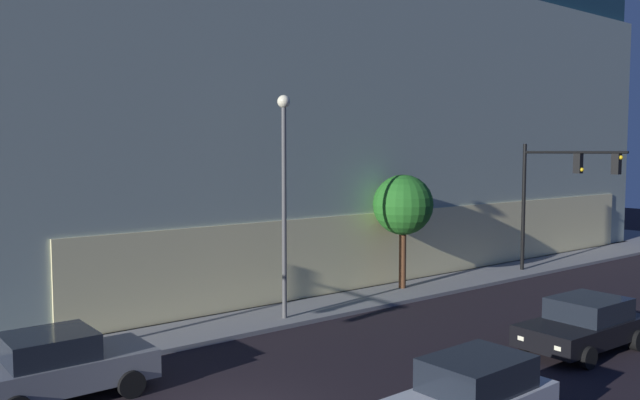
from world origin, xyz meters
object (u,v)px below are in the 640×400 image
object	(u,v)px
car_grey	(60,365)
car_silver	(470,399)
street_lamp_sidewalk	(284,179)
modern_building	(258,116)
sidewalk_tree	(403,205)
car_black	(584,324)
traffic_light_far_corner	(561,181)

from	to	relation	value
car_grey	car_silver	size ratio (longest dim) A/B	1.02
street_lamp_sidewalk	car_silver	distance (m)	10.89
modern_building	street_lamp_sidewalk	xyz separation A→B (m)	(-9.57, -16.45, -3.15)
modern_building	sidewalk_tree	size ratio (longest dim) A/B	7.82
modern_building	car_grey	world-z (taller)	modern_building
sidewalk_tree	car_silver	size ratio (longest dim) A/B	1.19
modern_building	car_silver	xyz separation A→B (m)	(-11.85, -26.27, -7.26)
sidewalk_tree	car_black	xyz separation A→B (m)	(-1.56, -9.02, -2.86)
modern_building	car_black	bearing A→B (deg)	-100.14
modern_building	car_grey	xyz separation A→B (m)	(-17.76, -18.78, -7.30)
car_black	sidewalk_tree	bearing A→B (deg)	80.22
sidewalk_tree	car_grey	distance (m)	15.54
car_grey	sidewalk_tree	bearing A→B (deg)	12.28
traffic_light_far_corner	car_silver	size ratio (longest dim) A/B	1.52
car_grey	car_black	world-z (taller)	car_grey
street_lamp_sidewalk	car_silver	size ratio (longest dim) A/B	1.90
sidewalk_tree	car_black	size ratio (longest dim) A/B	1.10
modern_building	street_lamp_sidewalk	distance (m)	19.29
car_silver	car_grey	bearing A→B (deg)	128.29
car_black	street_lamp_sidewalk	bearing A→B (deg)	122.57
traffic_light_far_corner	car_grey	bearing A→B (deg)	-178.19
sidewalk_tree	car_grey	size ratio (longest dim) A/B	1.16
street_lamp_sidewalk	car_black	bearing A→B (deg)	-57.43
modern_building	car_black	xyz separation A→B (m)	(-4.39, -24.55, -7.35)
street_lamp_sidewalk	sidewalk_tree	size ratio (longest dim) A/B	1.60
modern_building	car_silver	world-z (taller)	modern_building
car_grey	street_lamp_sidewalk	bearing A→B (deg)	15.87
car_black	car_silver	bearing A→B (deg)	-167.05
car_grey	car_silver	xyz separation A→B (m)	(5.91, -7.49, 0.04)
car_silver	car_black	distance (m)	7.66
sidewalk_tree	car_silver	bearing A→B (deg)	-130.01
traffic_light_far_corner	street_lamp_sidewalk	xyz separation A→B (m)	(-14.46, 1.61, 0.46)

